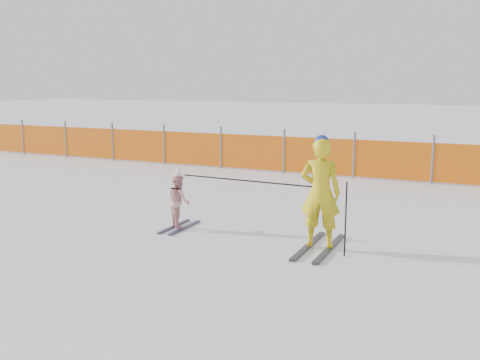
# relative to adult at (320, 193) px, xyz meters

# --- Properties ---
(ground) EXTENTS (120.00, 120.00, 0.00)m
(ground) POSITION_rel_adult_xyz_m (-1.30, -0.60, -0.88)
(ground) COLOR white
(ground) RESTS_ON ground
(adult) EXTENTS (0.66, 1.58, 1.77)m
(adult) POSITION_rel_adult_xyz_m (0.00, 0.00, 0.00)
(adult) COLOR black
(adult) RESTS_ON ground
(child) EXTENTS (0.57, 1.01, 1.11)m
(child) POSITION_rel_adult_xyz_m (-2.60, 0.12, -0.38)
(child) COLOR black
(child) RESTS_ON ground
(ski_poles) EXTENTS (2.93, 0.34, 1.12)m
(ski_poles) POSITION_rel_adult_xyz_m (-0.73, -0.02, -0.05)
(ski_poles) COLOR black
(ski_poles) RESTS_ON ground
(safety_fence) EXTENTS (17.82, 0.06, 1.25)m
(safety_fence) POSITION_rel_adult_xyz_m (-6.11, 6.44, -0.32)
(safety_fence) COLOR #595960
(safety_fence) RESTS_ON ground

